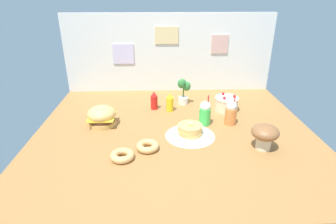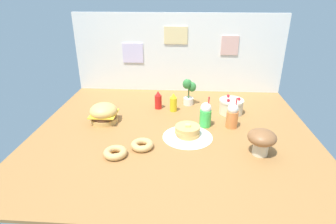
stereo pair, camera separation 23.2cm
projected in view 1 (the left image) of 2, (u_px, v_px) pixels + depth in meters
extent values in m
cube|color=#9E6B38|center=(174.00, 132.00, 2.28)|extent=(2.27, 2.03, 0.02)
cube|color=silver|center=(169.00, 53.00, 3.02)|extent=(2.27, 0.03, 0.85)
cube|color=silver|center=(123.00, 54.00, 2.98)|extent=(0.23, 0.01, 0.21)
cube|color=beige|center=(167.00, 35.00, 2.92)|extent=(0.25, 0.01, 0.18)
cube|color=#D8A599|center=(220.00, 44.00, 2.98)|extent=(0.18, 0.01, 0.20)
cylinder|color=white|center=(190.00, 136.00, 2.20)|extent=(0.39, 0.39, 0.00)
cylinder|color=#DBA859|center=(102.00, 123.00, 2.37)|extent=(0.23, 0.23, 0.04)
cylinder|color=#59331E|center=(102.00, 119.00, 2.35)|extent=(0.21, 0.21, 0.03)
cube|color=yellow|center=(102.00, 117.00, 2.34)|extent=(0.22, 0.22, 0.01)
ellipsoid|color=#E5B260|center=(101.00, 114.00, 2.33)|extent=(0.24, 0.24, 0.13)
cylinder|color=white|center=(190.00, 135.00, 2.19)|extent=(0.30, 0.30, 0.01)
cylinder|color=#E0AD5B|center=(191.00, 133.00, 2.18)|extent=(0.19, 0.19, 0.03)
cylinder|color=#E0AD5B|center=(190.00, 130.00, 2.18)|extent=(0.19, 0.19, 0.03)
cylinder|color=#E0AD5B|center=(190.00, 126.00, 2.17)|extent=(0.20, 0.20, 0.03)
cube|color=#F7E072|center=(190.00, 124.00, 2.16)|extent=(0.04, 0.04, 0.02)
cylinder|color=beige|center=(226.00, 105.00, 2.63)|extent=(0.22, 0.22, 0.12)
cylinder|color=#F4EACC|center=(227.00, 98.00, 2.61)|extent=(0.22, 0.22, 0.02)
sphere|color=red|center=(234.00, 96.00, 2.59)|extent=(0.03, 0.03, 0.03)
sphere|color=red|center=(223.00, 94.00, 2.65)|extent=(0.03, 0.03, 0.03)
sphere|color=red|center=(224.00, 98.00, 2.55)|extent=(0.03, 0.03, 0.03)
cylinder|color=red|center=(154.00, 102.00, 2.67)|extent=(0.07, 0.07, 0.13)
cone|color=red|center=(154.00, 94.00, 2.63)|extent=(0.05, 0.05, 0.04)
cylinder|color=yellow|center=(170.00, 104.00, 2.62)|extent=(0.07, 0.07, 0.13)
cone|color=yellow|center=(170.00, 95.00, 2.59)|extent=(0.05, 0.05, 0.04)
cylinder|color=green|center=(205.00, 116.00, 2.36)|extent=(0.10, 0.10, 0.14)
sphere|color=white|center=(205.00, 106.00, 2.32)|extent=(0.09, 0.09, 0.09)
cylinder|color=red|center=(208.00, 103.00, 2.31)|extent=(0.01, 0.03, 0.14)
cylinder|color=orange|center=(231.00, 116.00, 2.36)|extent=(0.10, 0.10, 0.14)
sphere|color=white|center=(232.00, 106.00, 2.32)|extent=(0.09, 0.09, 0.09)
cylinder|color=red|center=(234.00, 103.00, 2.31)|extent=(0.01, 0.04, 0.14)
torus|color=tan|center=(122.00, 156.00, 1.89)|extent=(0.17, 0.17, 0.05)
torus|color=brown|center=(122.00, 155.00, 1.89)|extent=(0.16, 0.16, 0.04)
torus|color=tan|center=(148.00, 146.00, 2.00)|extent=(0.17, 0.17, 0.05)
torus|color=#F2E5C6|center=(148.00, 146.00, 2.00)|extent=(0.16, 0.16, 0.04)
cylinder|color=white|center=(183.00, 100.00, 2.80)|extent=(0.10, 0.10, 0.07)
cylinder|color=#4C7238|center=(183.00, 91.00, 2.76)|extent=(0.01, 0.01, 0.13)
ellipsoid|color=#38843D|center=(187.00, 86.00, 2.73)|extent=(0.08, 0.05, 0.10)
ellipsoid|color=#38843D|center=(182.00, 83.00, 2.75)|extent=(0.08, 0.05, 0.10)
ellipsoid|color=#38843D|center=(182.00, 83.00, 2.70)|extent=(0.08, 0.05, 0.10)
cylinder|color=beige|center=(263.00, 143.00, 2.01)|extent=(0.11, 0.11, 0.09)
ellipsoid|color=brown|center=(265.00, 132.00, 1.97)|extent=(0.20, 0.20, 0.11)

